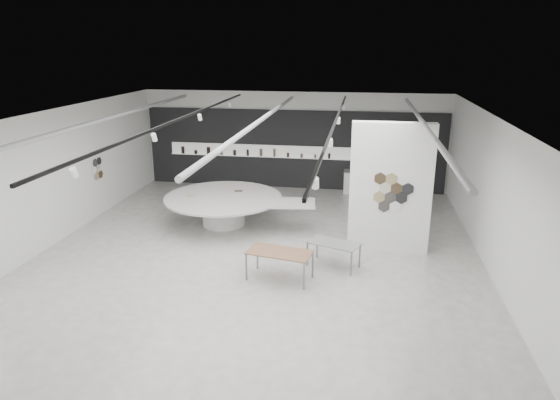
% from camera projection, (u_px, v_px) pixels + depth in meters
% --- Properties ---
extents(room, '(12.02, 14.02, 3.82)m').
position_uv_depth(room, '(253.00, 183.00, 13.07)').
color(room, beige).
rests_on(room, ground).
extents(back_wall_display, '(11.80, 0.27, 3.10)m').
position_uv_depth(back_wall_display, '(291.00, 150.00, 19.76)').
color(back_wall_display, black).
rests_on(back_wall_display, ground).
extents(partition_column, '(2.20, 0.38, 3.60)m').
position_uv_depth(partition_column, '(390.00, 188.00, 13.53)').
color(partition_column, white).
rests_on(partition_column, ground).
extents(display_island, '(5.06, 4.14, 0.95)m').
position_uv_depth(display_island, '(226.00, 206.00, 15.85)').
color(display_island, white).
rests_on(display_island, ground).
extents(sample_table_wood, '(1.67, 1.06, 0.73)m').
position_uv_depth(sample_table_wood, '(280.00, 254.00, 12.12)').
color(sample_table_wood, brown).
rests_on(sample_table_wood, ground).
extents(sample_table_stone, '(1.45, 1.07, 0.67)m').
position_uv_depth(sample_table_stone, '(334.00, 245.00, 12.83)').
color(sample_table_stone, gray).
rests_on(sample_table_stone, ground).
extents(kitchen_counter, '(1.55, 0.64, 1.21)m').
position_uv_depth(kitchen_counter, '(364.00, 182.00, 19.27)').
color(kitchen_counter, white).
rests_on(kitchen_counter, ground).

